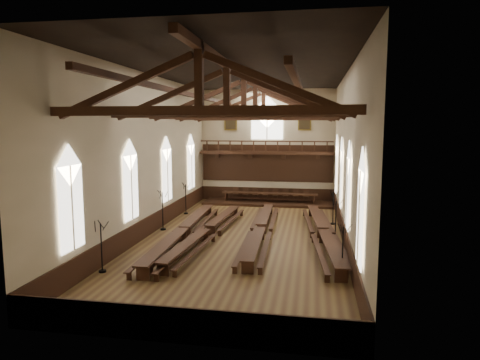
# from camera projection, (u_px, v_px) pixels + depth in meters

# --- Properties ---
(ground) EXTENTS (26.00, 26.00, 0.00)m
(ground) POSITION_uv_depth(u_px,v_px,m) (244.00, 238.00, 26.25)
(ground) COLOR brown
(ground) RESTS_ON ground
(room_walls) EXTENTS (26.00, 26.00, 26.00)m
(room_walls) POSITION_uv_depth(u_px,v_px,m) (244.00, 132.00, 25.42)
(room_walls) COLOR beige
(room_walls) RESTS_ON ground
(wainscot_band) EXTENTS (12.00, 26.00, 1.20)m
(wainscot_band) POSITION_uv_depth(u_px,v_px,m) (244.00, 228.00, 26.17)
(wainscot_band) COLOR black
(wainscot_band) RESTS_ON ground
(side_windows) EXTENTS (11.85, 19.80, 4.50)m
(side_windows) POSITION_uv_depth(u_px,v_px,m) (244.00, 177.00, 25.77)
(side_windows) COLOR white
(side_windows) RESTS_ON room_walls
(end_window) EXTENTS (2.80, 0.12, 3.80)m
(end_window) POSITION_uv_depth(u_px,v_px,m) (267.00, 121.00, 37.92)
(end_window) COLOR white
(end_window) RESTS_ON room_walls
(minstrels_gallery) EXTENTS (11.80, 1.24, 3.70)m
(minstrels_gallery) POSITION_uv_depth(u_px,v_px,m) (267.00, 158.00, 38.12)
(minstrels_gallery) COLOR #3D2113
(minstrels_gallery) RESTS_ON room_walls
(portraits) EXTENTS (7.75, 0.09, 1.45)m
(portraits) POSITION_uv_depth(u_px,v_px,m) (267.00, 122.00, 37.94)
(portraits) COLOR brown
(portraits) RESTS_ON room_walls
(roof_trusses) EXTENTS (11.70, 25.70, 2.80)m
(roof_trusses) POSITION_uv_depth(u_px,v_px,m) (244.00, 102.00, 25.19)
(roof_trusses) COLOR #3D2113
(roof_trusses) RESTS_ON room_walls
(refectory_row_a) EXTENTS (1.81, 14.58, 0.76)m
(refectory_row_a) POSITION_uv_depth(u_px,v_px,m) (183.00, 230.00, 25.75)
(refectory_row_a) COLOR #3D2113
(refectory_row_a) RESTS_ON ground
(refectory_row_b) EXTENTS (1.84, 14.09, 0.71)m
(refectory_row_b) POSITION_uv_depth(u_px,v_px,m) (208.00, 230.00, 26.00)
(refectory_row_b) COLOR #3D2113
(refectory_row_b) RESTS_ON ground
(refectory_row_c) EXTENTS (1.67, 14.14, 0.72)m
(refectory_row_c) POSITION_uv_depth(u_px,v_px,m) (260.00, 228.00, 26.40)
(refectory_row_c) COLOR #3D2113
(refectory_row_c) RESTS_ON ground
(refectory_row_d) EXTENTS (2.17, 14.52, 0.75)m
(refectory_row_d) POSITION_uv_depth(u_px,v_px,m) (323.00, 232.00, 25.52)
(refectory_row_d) COLOR #3D2113
(refectory_row_d) RESTS_ON ground
(dais) EXTENTS (11.40, 3.04, 0.20)m
(dais) POSITION_uv_depth(u_px,v_px,m) (269.00, 203.00, 37.31)
(dais) COLOR black
(dais) RESTS_ON ground
(high_table) EXTENTS (8.36, 1.24, 0.78)m
(high_table) POSITION_uv_depth(u_px,v_px,m) (269.00, 194.00, 37.21)
(high_table) COLOR #3D2113
(high_table) RESTS_ON dais
(high_chairs) EXTENTS (6.78, 0.48, 1.09)m
(high_chairs) POSITION_uv_depth(u_px,v_px,m) (270.00, 194.00, 38.02)
(high_chairs) COLOR #3D2113
(high_chairs) RESTS_ON dais
(candelabrum_left_near) EXTENTS (0.68, 0.76, 2.48)m
(candelabrum_left_near) POSITION_uv_depth(u_px,v_px,m) (102.00, 257.00, 20.00)
(candelabrum_left_near) COLOR black
(candelabrum_left_near) RESTS_ON ground
(candelabrum_left_mid) EXTENTS (0.80, 0.76, 2.65)m
(candelabrum_left_mid) POSITION_uv_depth(u_px,v_px,m) (163.00, 218.00, 28.07)
(candelabrum_left_mid) COLOR black
(candelabrum_left_mid) RESTS_ON ground
(candelabrum_left_far) EXTENTS (0.73, 0.73, 2.46)m
(candelabrum_left_far) POSITION_uv_depth(u_px,v_px,m) (186.00, 204.00, 33.11)
(candelabrum_left_far) COLOR black
(candelabrum_left_far) RESTS_ON ground
(candelabrum_right_near) EXTENTS (0.68, 0.72, 2.37)m
(candelabrum_right_near) POSITION_uv_depth(u_px,v_px,m) (342.00, 259.00, 19.84)
(candelabrum_right_near) COLOR black
(candelabrum_right_near) RESTS_ON ground
(candelabrum_right_mid) EXTENTS (0.69, 0.73, 2.40)m
(candelabrum_right_mid) POSITION_uv_depth(u_px,v_px,m) (335.00, 226.00, 26.14)
(candelabrum_right_mid) COLOR black
(candelabrum_right_mid) RESTS_ON ground
(candelabrum_right_far) EXTENTS (0.69, 0.73, 2.41)m
(candelabrum_right_far) POSITION_uv_depth(u_px,v_px,m) (333.00, 214.00, 29.66)
(candelabrum_right_far) COLOR black
(candelabrum_right_far) RESTS_ON ground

